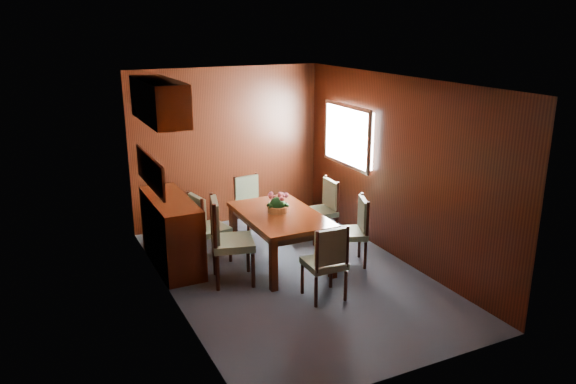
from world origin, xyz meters
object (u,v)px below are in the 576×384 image
chair_right_near (355,227)px  flower_centerpiece (278,202)px  sideboard (172,232)px  chair_head (327,259)px  chair_left_near (226,236)px  dining_table (280,220)px

chair_right_near → flower_centerpiece: (-0.87, 0.49, 0.32)m
sideboard → flower_centerpiece: flower_centerpiece is taller
flower_centerpiece → chair_head: bearing=-87.9°
chair_left_near → chair_right_near: chair_left_near is taller
sideboard → chair_left_near: chair_left_near is taller
dining_table → chair_left_near: (-0.82, -0.21, 0.00)m
sideboard → chair_head: (1.31, -1.72, 0.05)m
chair_left_near → chair_right_near: size_ratio=1.19×
chair_head → flower_centerpiece: flower_centerpiece is taller
sideboard → chair_head: chair_head is taller
chair_left_near → chair_head: bearing=57.0°
sideboard → chair_head: bearing=-52.8°
sideboard → flower_centerpiece: size_ratio=4.99×
chair_left_near → chair_right_near: 1.70m
sideboard → dining_table: 1.40m
chair_right_near → flower_centerpiece: size_ratio=3.21×
sideboard → chair_left_near: size_ratio=1.31×
dining_table → chair_head: bearing=-87.6°
dining_table → chair_right_near: bearing=-26.1°
sideboard → chair_head: size_ratio=1.55×
chair_right_near → chair_head: size_ratio=1.00×
chair_head → flower_centerpiece: (-0.04, 1.20, 0.32)m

